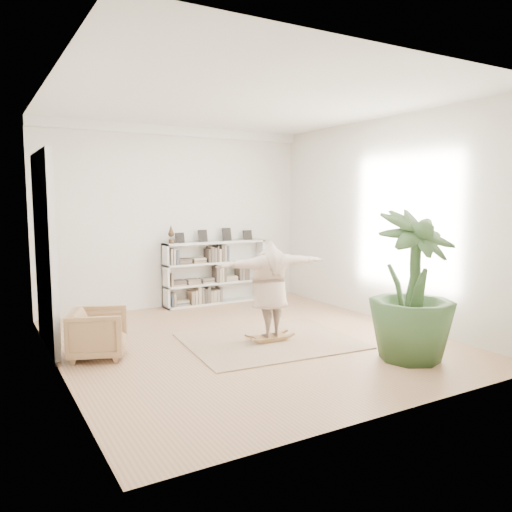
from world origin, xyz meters
The scene contains 9 objects.
floor centered at (0.00, 0.00, 0.00)m, with size 6.00×6.00×0.00m, color #A07352.
room_shell centered at (0.00, 2.94, 3.51)m, with size 6.00×6.00×6.00m.
doors centered at (-2.70, 1.30, 1.40)m, with size 0.09×1.78×2.92m.
bookshelf centered at (0.74, 2.82, 0.64)m, with size 2.20×0.35×1.64m.
armchair centered at (-2.19, 0.36, 0.34)m, with size 0.72×0.74×0.68m, color tan.
rug centered at (0.26, -0.18, 0.01)m, with size 2.50×2.00×0.02m, color tan.
rocker_board centered at (0.26, -0.18, 0.07)m, with size 0.53×0.34×0.11m.
person centered at (0.26, -0.18, 0.86)m, with size 1.80×0.49×1.46m, color #BEA38F.
houseplant centered at (1.48, -1.85, 1.02)m, with size 1.14×1.14×2.04m, color #325028.
Camera 1 is at (-3.63, -6.54, 2.19)m, focal length 35.00 mm.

